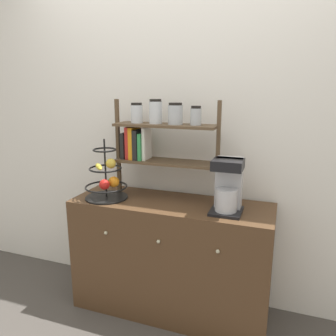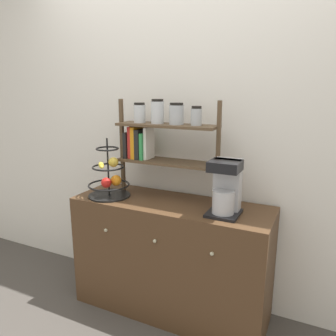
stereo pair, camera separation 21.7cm
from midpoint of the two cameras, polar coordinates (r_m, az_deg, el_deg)
The scene contains 6 objects.
ground_plane at distance 2.46m, azimuth -4.34°, elevation -26.16°, with size 12.00×12.00×0.00m, color #47423D.
wall_back at distance 2.37m, azimuth 0.13°, elevation 7.10°, with size 7.00×0.05×2.60m, color silver.
sideboard at distance 2.40m, azimuth -2.19°, elevation -15.30°, with size 1.36×0.48×0.82m.
coffee_maker at distance 2.03m, azimuth 7.39°, elevation -3.14°, with size 0.19×0.21×0.34m.
fruit_stand at distance 2.33m, azimuth -13.18°, elevation -2.11°, with size 0.30×0.30×0.42m.
shelf_hutch at distance 2.26m, azimuth -5.05°, elevation 5.56°, with size 0.75×0.20×0.68m.
Camera 1 is at (0.69, -1.76, 1.57)m, focal length 35.00 mm.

